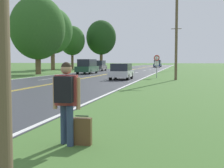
# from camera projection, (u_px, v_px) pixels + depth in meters

# --- Properties ---
(hitchhiker_person) EXTENTS (0.59, 0.42, 1.73)m
(hitchhiker_person) POSITION_uv_depth(u_px,v_px,m) (66.00, 95.00, 6.41)
(hitchhiker_person) COLOR navy
(hitchhiker_person) RESTS_ON ground
(suitcase) EXTENTS (0.41, 0.18, 0.62)m
(suitcase) POSITION_uv_depth(u_px,v_px,m) (82.00, 131.00, 6.50)
(suitcase) COLOR brown
(suitcase) RESTS_ON ground
(traffic_sign) EXTENTS (0.60, 0.10, 2.32)m
(traffic_sign) POSITION_uv_depth(u_px,v_px,m) (157.00, 61.00, 31.19)
(traffic_sign) COLOR gray
(traffic_sign) RESTS_ON ground
(utility_pole_midground) EXTENTS (1.80, 0.24, 8.29)m
(utility_pole_midground) POSITION_uv_depth(u_px,v_px,m) (176.00, 32.00, 27.92)
(utility_pole_midground) COLOR brown
(utility_pole_midground) RESTS_ON ground
(utility_pole_far) EXTENTS (1.80, 0.24, 7.85)m
(utility_pole_far) POSITION_uv_depth(u_px,v_px,m) (176.00, 47.00, 54.29)
(utility_pole_far) COLOR brown
(utility_pole_far) RESTS_ON ground
(tree_left_verge) EXTENTS (6.97, 6.97, 9.89)m
(tree_left_verge) POSITION_uv_depth(u_px,v_px,m) (38.00, 28.00, 39.37)
(tree_left_verge) COLOR brown
(tree_left_verge) RESTS_ON ground
(tree_behind_sign) EXTENTS (5.37, 5.37, 9.03)m
(tree_behind_sign) POSITION_uv_depth(u_px,v_px,m) (72.00, 41.00, 65.64)
(tree_behind_sign) COLOR brown
(tree_behind_sign) RESTS_ON ground
(tree_mid_treeline) EXTENTS (6.63, 6.63, 10.67)m
(tree_mid_treeline) POSITION_uv_depth(u_px,v_px,m) (101.00, 38.00, 69.40)
(tree_mid_treeline) COLOR brown
(tree_mid_treeline) RESTS_ON ground
(tree_right_cluster) EXTENTS (7.19, 7.19, 11.22)m
(tree_right_cluster) POSITION_uv_depth(u_px,v_px,m) (52.00, 31.00, 55.90)
(tree_right_cluster) COLOR brown
(tree_right_cluster) RESTS_ON ground
(car_silver_hatchback_approaching) EXTENTS (1.84, 3.76, 1.48)m
(car_silver_hatchback_approaching) POSITION_uv_depth(u_px,v_px,m) (121.00, 71.00, 28.77)
(car_silver_hatchback_approaching) COLOR black
(car_silver_hatchback_approaching) RESTS_ON ground
(car_dark_green_van_mid_near) EXTENTS (1.91, 4.63, 1.92)m
(car_dark_green_van_mid_near) POSITION_uv_depth(u_px,v_px,m) (87.00, 66.00, 40.86)
(car_dark_green_van_mid_near) COLOR black
(car_dark_green_van_mid_near) RESTS_ON ground
(car_dark_grey_van_mid_far) EXTENTS (2.10, 4.31, 1.76)m
(car_dark_grey_van_mid_far) POSITION_uv_depth(u_px,v_px,m) (99.00, 66.00, 52.15)
(car_dark_grey_van_mid_far) COLOR black
(car_dark_grey_van_mid_far) RESTS_ON ground
(car_dark_blue_van_receding) EXTENTS (1.78, 4.29, 1.89)m
(car_dark_blue_van_receding) POSITION_uv_depth(u_px,v_px,m) (158.00, 64.00, 78.05)
(car_dark_blue_van_receding) COLOR black
(car_dark_blue_van_receding) RESTS_ON ground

